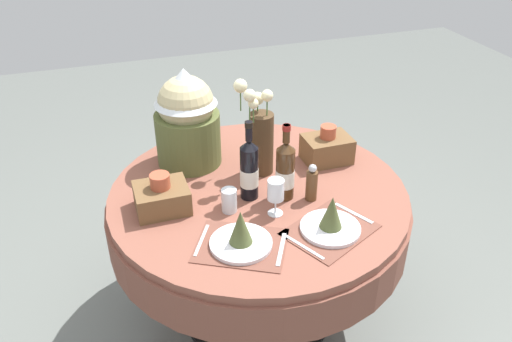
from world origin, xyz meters
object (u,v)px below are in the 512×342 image
Objects in this scene: place_setting_left at (241,236)px; woven_basket_side_left at (162,197)px; flower_vase at (260,135)px; pepper_mill at (312,184)px; dining_table at (258,216)px; tumbler_near_right at (229,200)px; wine_bottle_right at (249,169)px; place_setting_right at (331,221)px; gift_tub_back_left at (187,115)px; wine_bottle_left at (285,170)px; wine_glass_right at (276,191)px; woven_basket_side_right at (327,148)px.

place_setting_left is 1.94× the size of woven_basket_side_left.
flower_vase is 2.60× the size of pepper_mill.
dining_table is 0.28m from tumbler_near_right.
wine_bottle_right is at bearing 66.48° from place_setting_left.
dining_table is at bearing -110.94° from flower_vase.
gift_tub_back_left reaches higher than place_setting_right.
gift_tub_back_left is at bearing 127.14° from wine_bottle_left.
place_setting_right is 0.25m from wine_glass_right.
wine_bottle_right is 0.76× the size of gift_tub_back_left.
pepper_mill reaches higher than wine_glass_right.
place_setting_left is at bearing 176.25° from place_setting_right.
woven_basket_side_left reaches higher than wine_glass_right.
wine_bottle_left is at bearing 5.08° from tumbler_near_right.
pepper_mill is 0.63m from woven_basket_side_left.
pepper_mill is at bearing -126.07° from woven_basket_side_right.
wine_bottle_right reaches higher than tumbler_near_right.
wine_bottle_right is 0.27m from pepper_mill.
tumbler_near_right is 0.50m from gift_tub_back_left.
place_setting_right is at bearing -55.07° from wine_bottle_right.
pepper_mill is at bearing -48.45° from gift_tub_back_left.
gift_tub_back_left is (-0.18, 0.38, 0.11)m from wine_bottle_right.
pepper_mill is 0.35m from woven_basket_side_right.
woven_basket_side_left is (-0.62, 0.13, -0.02)m from pepper_mill.
place_setting_left reaches higher than dining_table.
tumbler_near_right is (-0.22, -0.26, -0.14)m from flower_vase.
dining_table is at bearing -160.28° from woven_basket_side_right.
wine_bottle_left is at bearing -43.02° from dining_table.
wine_glass_right is 0.48m from woven_basket_side_left.
woven_basket_side_right reaches higher than wine_glass_right.
gift_tub_back_left is at bearing 115.47° from wine_bottle_right.
wine_bottle_right is 2.10× the size of pepper_mill.
woven_basket_side_left reaches higher than place_setting_right.
tumbler_near_right is 0.22× the size of gift_tub_back_left.
woven_basket_side_right is at bearing 19.72° from dining_table.
tumbler_near_right is at bearing -81.35° from gift_tub_back_left.
flower_vase is (-0.12, 0.51, 0.14)m from place_setting_right.
tumbler_near_right is 0.61m from woven_basket_side_right.
wine_bottle_left reaches higher than dining_table.
place_setting_left is 0.43m from pepper_mill.
gift_tub_back_left is at bearing 120.10° from place_setting_right.
place_setting_left is 0.95× the size of flower_vase.
wine_bottle_left is (0.03, -0.23, -0.06)m from flower_vase.
wine_bottle_left reaches higher than woven_basket_side_left.
pepper_mill is at bearing -64.59° from flower_vase.
wine_glass_right is at bearing -139.47° from woven_basket_side_right.
tumbler_near_right is 0.28m from woven_basket_side_left.
wine_bottle_left is (0.09, -0.08, 0.28)m from dining_table.
place_setting_left is at bearing -54.37° from woven_basket_side_left.
wine_glass_right reaches higher than dining_table.
pepper_mill is (0.02, 0.23, 0.03)m from place_setting_right.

